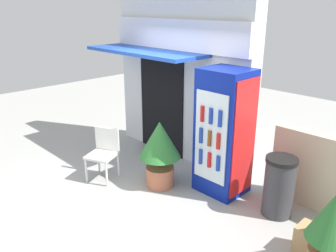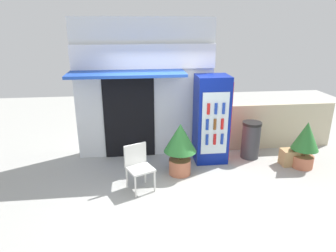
# 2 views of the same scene
# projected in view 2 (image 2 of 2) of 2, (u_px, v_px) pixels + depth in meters

# --- Properties ---
(ground) EXTENTS (16.00, 16.00, 0.00)m
(ground) POSITION_uv_depth(u_px,v_px,m) (172.00, 186.00, 5.98)
(ground) COLOR #A3A39E
(storefront_building) EXTENTS (3.18, 1.19, 3.19)m
(storefront_building) POSITION_uv_depth(u_px,v_px,m) (144.00, 88.00, 6.95)
(storefront_building) COLOR silver
(storefront_building) RESTS_ON ground
(drink_cooler) EXTENTS (0.74, 0.70, 1.99)m
(drink_cooler) POSITION_uv_depth(u_px,v_px,m) (211.00, 119.00, 6.79)
(drink_cooler) COLOR navy
(drink_cooler) RESTS_ON ground
(plastic_chair) EXTENTS (0.60, 0.60, 0.88)m
(plastic_chair) POSITION_uv_depth(u_px,v_px,m) (138.00, 164.00, 5.74)
(plastic_chair) COLOR silver
(plastic_chair) RESTS_ON ground
(potted_plant_near_shop) EXTENTS (0.68, 0.68, 1.13)m
(potted_plant_near_shop) POSITION_uv_depth(u_px,v_px,m) (180.00, 144.00, 6.23)
(potted_plant_near_shop) COLOR #BC6B4C
(potted_plant_near_shop) RESTS_ON ground
(potted_plant_curbside) EXTENTS (0.58, 0.58, 1.06)m
(potted_plant_curbside) POSITION_uv_depth(u_px,v_px,m) (306.00, 141.00, 6.55)
(potted_plant_curbside) COLOR #BC6B4C
(potted_plant_curbside) RESTS_ON ground
(trash_bin) EXTENTS (0.44, 0.44, 0.89)m
(trash_bin) POSITION_uv_depth(u_px,v_px,m) (251.00, 140.00, 7.09)
(trash_bin) COLOR #38383D
(trash_bin) RESTS_ON ground
(stone_boundary_wall) EXTENTS (2.71, 0.21, 1.15)m
(stone_boundary_wall) POSITION_uv_depth(u_px,v_px,m) (279.00, 125.00, 7.69)
(stone_boundary_wall) COLOR beige
(stone_boundary_wall) RESTS_ON ground
(cardboard_box) EXTENTS (0.37, 0.30, 0.37)m
(cardboard_box) POSITION_uv_depth(u_px,v_px,m) (289.00, 157.00, 6.80)
(cardboard_box) COLOR tan
(cardboard_box) RESTS_ON ground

